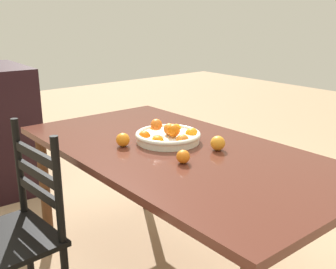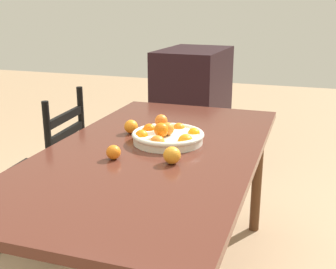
{
  "view_description": "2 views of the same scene",
  "coord_description": "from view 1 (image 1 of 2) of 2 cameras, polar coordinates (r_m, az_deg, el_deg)",
  "views": [
    {
      "loc": [
        -1.47,
        1.25,
        1.42
      ],
      "look_at": [
        0.11,
        -0.03,
        0.81
      ],
      "focal_mm": 43.31,
      "sensor_mm": 36.0,
      "label": 1
    },
    {
      "loc": [
        -1.76,
        -0.66,
        1.42
      ],
      "look_at": [
        0.11,
        -0.03,
        0.81
      ],
      "focal_mm": 46.46,
      "sensor_mm": 36.0,
      "label": 2
    }
  ],
  "objects": [
    {
      "name": "dining_table",
      "position": [
        2.06,
        1.25,
        -4.02
      ],
      "size": [
        1.77,
        0.94,
        0.77
      ],
      "color": "#4F261C",
      "rests_on": "ground"
    },
    {
      "name": "chair_near_window",
      "position": [
        2.04,
        -21.11,
        -13.04
      ],
      "size": [
        0.48,
        0.48,
        0.94
      ],
      "rotation": [
        0.0,
        0.0,
        3.21
      ],
      "color": "black",
      "rests_on": "ground"
    },
    {
      "name": "orange_loose_2",
      "position": [
        2.07,
        -6.36,
        -0.74
      ],
      "size": [
        0.07,
        0.07,
        0.07
      ],
      "primitive_type": "sphere",
      "color": "orange",
      "rests_on": "dining_table"
    },
    {
      "name": "fruit_bowl",
      "position": [
        2.13,
        0.03,
        -0.19
      ],
      "size": [
        0.34,
        0.34,
        0.12
      ],
      "color": "silver",
      "rests_on": "dining_table"
    },
    {
      "name": "orange_loose_1",
      "position": [
        2.01,
        7.03,
        -1.22
      ],
      "size": [
        0.07,
        0.07,
        0.07
      ],
      "primitive_type": "sphere",
      "color": "orange",
      "rests_on": "dining_table"
    },
    {
      "name": "orange_loose_0",
      "position": [
        1.83,
        2.15,
        -3.13
      ],
      "size": [
        0.06,
        0.06,
        0.06
      ],
      "primitive_type": "sphere",
      "color": "orange",
      "rests_on": "dining_table"
    }
  ]
}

